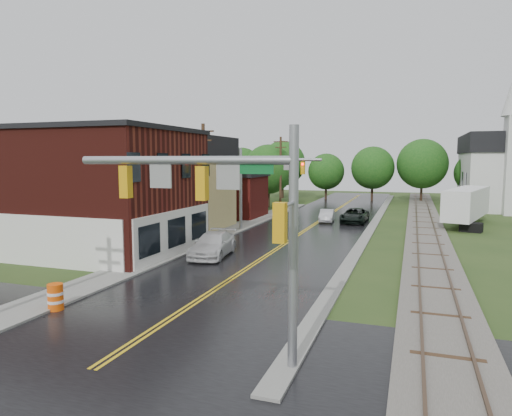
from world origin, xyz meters
The scene contains 23 objects.
ground centered at (0.00, 0.00, 0.00)m, with size 160.00×160.00×0.00m, color #294018.
main_road centered at (0.00, 30.00, 0.00)m, with size 10.00×90.00×0.02m, color black.
cross_road centered at (0.00, 2.00, 0.00)m, with size 60.00×9.00×0.02m, color black.
curb_right centered at (5.40, 35.00, 0.00)m, with size 0.80×70.00×0.12m, color gray.
sidewalk_left centered at (-6.20, 25.00, 0.00)m, with size 2.40×50.00×0.12m, color gray.
brick_building centered at (-12.48, 15.00, 4.15)m, with size 14.30×10.30×8.30m.
yellow_house centered at (-11.00, 26.00, 3.20)m, with size 8.00×7.00×6.40m, color tan.
darkred_building centered at (-10.00, 35.00, 2.20)m, with size 7.00×6.00×4.40m, color #3F0F0C.
church centered at (20.00, 53.74, 5.83)m, with size 10.40×18.40×20.00m.
railroad centered at (10.00, 35.00, 0.11)m, with size 3.20×80.00×0.30m.
traffic_signal_near centered at (3.47, 2.00, 4.97)m, with size 7.34×0.30×7.20m.
traffic_signal_far centered at (-3.47, 27.00, 4.97)m, with size 7.34×0.43×7.20m.
utility_pole_b centered at (-6.80, 22.00, 4.72)m, with size 1.80×0.28×9.00m.
utility_pole_c centered at (-6.80, 44.00, 4.72)m, with size 1.80×0.28×9.00m.
tree_left_a centered at (-19.85, 21.90, 5.11)m, with size 6.80×6.80×8.67m.
tree_left_b centered at (-17.85, 31.90, 5.72)m, with size 7.60×7.60×9.69m.
tree_left_c centered at (-13.85, 39.90, 4.51)m, with size 6.00×6.00×7.65m.
tree_left_e centered at (-8.85, 45.90, 4.81)m, with size 6.40×6.40×8.16m.
suv_dark centered at (3.50, 34.53, 0.71)m, with size 2.35×5.10×1.42m, color black.
sedan_silver centered at (0.80, 34.29, 0.62)m, with size 1.31×3.76×1.24m, color silver.
pickup_white centered at (-3.23, 15.79, 0.75)m, with size 2.11×5.20×1.51m, color silver.
semi_trailer centered at (13.69, 36.18, 2.12)m, with size 5.17×11.10×3.52m.
construction_barrel centered at (-5.00, 4.00, 0.56)m, with size 0.63×0.63×1.12m, color #E3500A.
Camera 1 is at (8.81, -10.62, 6.23)m, focal length 32.00 mm.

